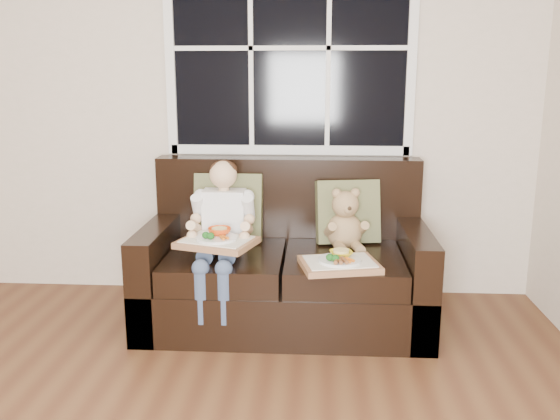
# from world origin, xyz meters

# --- Properties ---
(window_back) EXTENTS (1.62, 0.04, 1.37)m
(window_back) POSITION_xyz_m (0.61, 2.48, 1.65)
(window_back) COLOR black
(window_back) RESTS_ON room_walls
(loveseat) EXTENTS (1.70, 0.92, 0.96)m
(loveseat) POSITION_xyz_m (0.61, 2.02, 0.31)
(loveseat) COLOR black
(loveseat) RESTS_ON ground
(pillow_left) EXTENTS (0.43, 0.19, 0.44)m
(pillow_left) POSITION_xyz_m (0.24, 2.17, 0.66)
(pillow_left) COLOR olive
(pillow_left) RESTS_ON loveseat
(pillow_right) EXTENTS (0.42, 0.24, 0.41)m
(pillow_right) POSITION_xyz_m (0.99, 2.17, 0.65)
(pillow_right) COLOR olive
(pillow_right) RESTS_ON loveseat
(child) EXTENTS (0.37, 0.59, 0.83)m
(child) POSITION_xyz_m (0.24, 1.90, 0.64)
(child) COLOR white
(child) RESTS_ON loveseat
(teddy_bear) EXTENTS (0.25, 0.31, 0.38)m
(teddy_bear) POSITION_xyz_m (0.97, 2.04, 0.60)
(teddy_bear) COLOR #A07A55
(teddy_bear) RESTS_ON loveseat
(tray_left) EXTENTS (0.48, 0.42, 0.09)m
(tray_left) POSITION_xyz_m (0.24, 1.72, 0.58)
(tray_left) COLOR #A37249
(tray_left) RESTS_ON child
(tray_right) EXTENTS (0.47, 0.40, 0.09)m
(tray_right) POSITION_xyz_m (0.93, 1.65, 0.48)
(tray_right) COLOR #A37249
(tray_right) RESTS_ON loveseat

